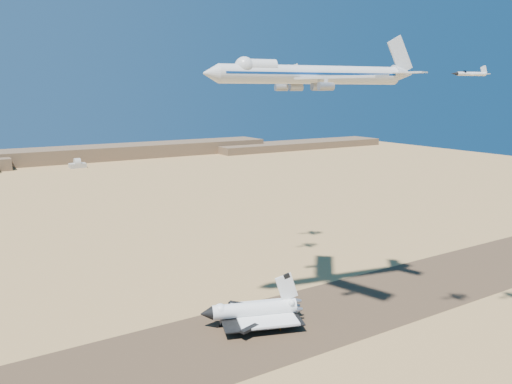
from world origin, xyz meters
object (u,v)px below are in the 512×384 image
shuttle (254,311)px  crew_a (277,326)px  chase_jet_f (285,70)px  crew_b (280,329)px  chase_jet_e (278,70)px  chase_jet_a (471,74)px  carrier_747 (306,75)px  crew_c (285,324)px

shuttle → crew_a: (5.87, -7.93, -4.50)m
shuttle → crew_a: shuttle is taller
chase_jet_f → crew_b: bearing=-104.6°
shuttle → chase_jet_e: bearing=66.2°
crew_a → chase_jet_a: 113.09m
carrier_747 → chase_jet_e: 51.48m
crew_a → chase_jet_e: size_ratio=0.11×
crew_b → chase_jet_f: size_ratio=0.10×
crew_b → chase_jet_e: (34.05, 53.37, 98.51)m
shuttle → chase_jet_e: (39.59, 42.89, 94.02)m
crew_b → crew_c: size_ratio=0.88×
crew_a → crew_b: 2.57m
shuttle → crew_b: 12.68m
crew_c → chase_jet_a: 111.52m
carrier_747 → crew_a: size_ratio=54.25×
crew_a → carrier_747: bearing=-61.3°
crew_b → crew_c: (3.47, 1.86, 0.11)m
carrier_747 → chase_jet_a: bearing=-45.5°
chase_jet_a → chase_jet_e: chase_jet_e is taller
crew_a → chase_jet_e: 115.87m
carrier_747 → chase_jet_e: bearing=79.1°
chase_jet_a → chase_jet_f: (7.13, 114.26, 5.79)m
crew_b → chase_jet_e: bearing=-59.8°
crew_b → crew_c: crew_c is taller
crew_a → chase_jet_f: 132.90m
shuttle → chase_jet_f: (57.61, 62.59, 95.56)m
crew_c → crew_a: bearing=38.4°
shuttle → chase_jet_f: 127.93m
carrier_747 → chase_jet_e: carrier_747 is taller
crew_b → chase_jet_a: size_ratio=0.12×
crew_b → chase_jet_a: chase_jet_a is taller
carrier_747 → chase_jet_f: size_ratio=5.46×
shuttle → chase_jet_a: (50.48, -51.67, 89.77)m
carrier_747 → chase_jet_f: 77.16m
shuttle → crew_a: bearing=-34.6°
crew_b → crew_c: 3.94m
crew_b → chase_jet_a: 112.25m
shuttle → crew_b: size_ratio=25.34×
crew_a → crew_c: (3.15, -0.70, 0.12)m
carrier_747 → chase_jet_e: size_ratio=5.94×
chase_jet_f → crew_a: bearing=-105.4°
chase_jet_e → chase_jet_f: 26.74m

